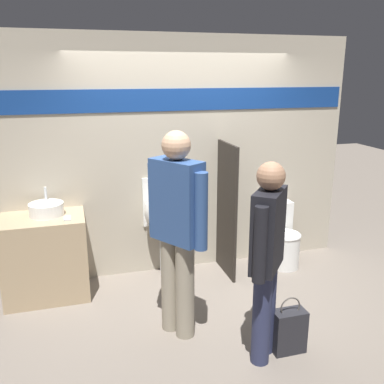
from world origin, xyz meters
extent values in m
plane|color=#70665B|center=(0.00, 0.00, 0.00)|extent=(16.00, 16.00, 0.00)
cube|color=#B2A893|center=(0.00, 0.60, 1.35)|extent=(4.05, 0.06, 2.70)
cube|color=navy|center=(0.00, 0.56, 2.00)|extent=(3.97, 0.01, 0.24)
cube|color=tan|center=(-1.55, 0.28, 0.44)|extent=(0.84, 0.58, 0.87)
cylinder|color=white|center=(-1.50, 0.34, 0.94)|extent=(0.35, 0.35, 0.13)
cylinder|color=silver|center=(-1.50, 0.46, 1.07)|extent=(0.03, 0.03, 0.14)
cube|color=#B7B7BC|center=(-1.30, 0.17, 0.88)|extent=(0.07, 0.14, 0.01)
cube|color=#28231E|center=(0.44, 0.28, 0.77)|extent=(0.03, 0.58, 1.54)
cylinder|color=silver|center=(-0.30, 0.40, 0.29)|extent=(0.04, 0.04, 0.58)
ellipsoid|color=white|center=(-0.30, 0.40, 0.79)|extent=(0.37, 0.32, 0.46)
cube|color=white|center=(-0.30, 0.56, 0.85)|extent=(0.35, 0.02, 0.57)
cylinder|color=silver|center=(-0.30, 0.52, 1.10)|extent=(0.06, 0.06, 0.16)
cylinder|color=white|center=(1.18, 0.21, 0.20)|extent=(0.35, 0.35, 0.40)
torus|color=white|center=(1.18, 0.21, 0.41)|extent=(0.37, 0.37, 0.04)
cube|color=white|center=(1.18, 0.48, 0.57)|extent=(0.39, 0.16, 0.35)
cylinder|color=silver|center=(1.18, 0.46, 0.82)|extent=(0.06, 0.06, 0.14)
cylinder|color=gray|center=(-0.35, -0.81, 0.45)|extent=(0.17, 0.17, 0.89)
cylinder|color=gray|center=(-0.45, -0.66, 0.45)|extent=(0.17, 0.17, 0.89)
cube|color=#2D4C84|center=(-0.40, -0.74, 1.25)|extent=(0.42, 0.50, 0.71)
cylinder|color=#2D4C84|center=(-0.25, -0.96, 1.21)|extent=(0.11, 0.11, 0.65)
cylinder|color=#2D4C84|center=(-0.54, -0.51, 1.21)|extent=(0.11, 0.11, 0.65)
sphere|color=tan|center=(-0.40, -0.74, 1.72)|extent=(0.24, 0.24, 0.24)
cylinder|color=#282D4C|center=(0.14, -1.34, 0.40)|extent=(0.15, 0.15, 0.80)
cylinder|color=#282D4C|center=(0.24, -1.21, 0.40)|extent=(0.15, 0.15, 0.80)
cube|color=black|center=(0.19, -1.28, 1.12)|extent=(0.41, 0.44, 0.64)
cylinder|color=black|center=(0.04, -1.46, 1.09)|extent=(0.10, 0.10, 0.59)
cylinder|color=black|center=(0.34, -1.09, 1.09)|extent=(0.10, 0.10, 0.59)
sphere|color=#A87A5B|center=(0.19, -1.28, 1.55)|extent=(0.22, 0.22, 0.22)
cube|color=#232328|center=(0.43, -1.28, 0.19)|extent=(0.28, 0.15, 0.38)
torus|color=#4C4742|center=(0.43, -1.28, 0.42)|extent=(0.18, 0.01, 0.18)
camera|label=1|loc=(-1.23, -4.07, 2.29)|focal=40.00mm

